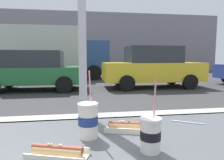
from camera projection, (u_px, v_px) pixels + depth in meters
ground_plane at (82, 87)px, 9.21m from camera, size 60.00×60.00×0.00m
sidewalk_strip at (83, 145)px, 2.92m from camera, size 16.00×2.80×0.15m
building_facade_far at (81, 42)px, 19.60m from camera, size 28.00×1.20×5.65m
soda_cup_left at (88, 120)px, 0.97m from camera, size 0.10×0.10×0.33m
soda_cup_right at (150, 134)px, 0.83m from camera, size 0.09×0.09×0.30m
hotdog_tray_near at (131, 127)px, 1.06m from camera, size 0.29×0.17×0.05m
hotdog_tray_far at (57, 152)px, 0.78m from camera, size 0.25×0.16×0.05m
loose_straw at (188, 122)px, 1.20m from camera, size 0.17×0.11×0.01m
parked_car_green at (34, 70)px, 8.27m from camera, size 4.15×2.05×1.61m
parked_car_yellow at (152, 67)px, 9.02m from camera, size 4.35×1.95×1.83m
box_truck at (47, 52)px, 12.48m from camera, size 7.19×2.44×3.17m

